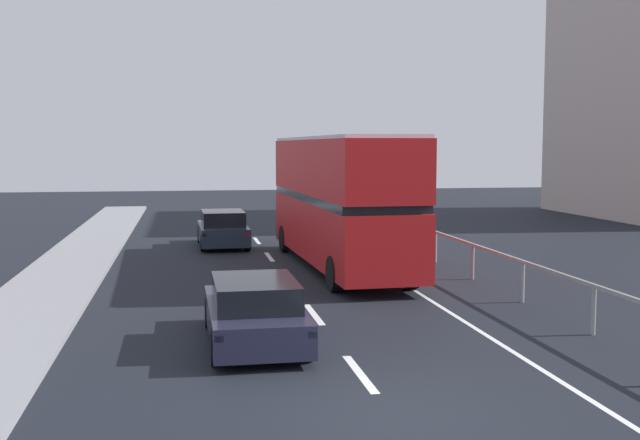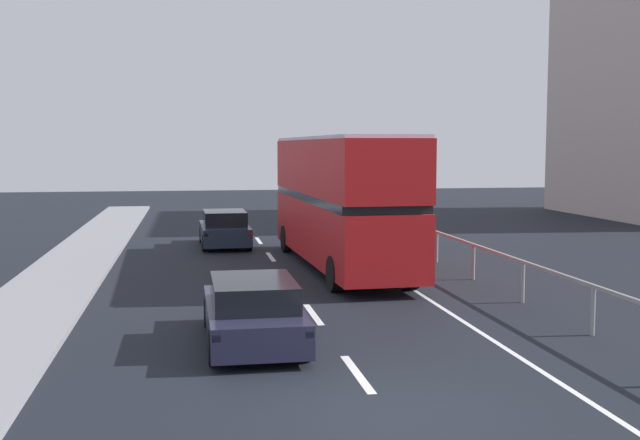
% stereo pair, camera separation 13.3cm
% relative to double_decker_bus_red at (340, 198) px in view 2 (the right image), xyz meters
% --- Properties ---
extents(ground_plane, '(73.93, 120.00, 0.10)m').
position_rel_double_decker_bus_red_xyz_m(ground_plane, '(-1.99, -13.60, -2.35)').
color(ground_plane, black).
extents(lane_paint_markings, '(3.40, 46.00, 0.01)m').
position_rel_double_decker_bus_red_xyz_m(lane_paint_markings, '(0.05, -5.44, -2.30)').
color(lane_paint_markings, silver).
rests_on(lane_paint_markings, ground).
extents(bridge_side_railing, '(0.10, 42.00, 1.09)m').
position_rel_double_decker_bus_red_xyz_m(bridge_side_railing, '(3.52, -4.60, -1.42)').
color(bridge_side_railing, gray).
rests_on(bridge_side_railing, ground).
extents(double_decker_bus_red, '(2.86, 11.35, 4.30)m').
position_rel_double_decker_bus_red_xyz_m(double_decker_bus_red, '(0.00, 0.00, 0.00)').
color(double_decker_bus_red, '#B31618').
rests_on(double_decker_bus_red, ground).
extents(hatchback_car_near, '(1.91, 4.44, 1.34)m').
position_rel_double_decker_bus_red_xyz_m(hatchback_car_near, '(-3.62, -9.31, -1.65)').
color(hatchback_car_near, '#222238').
rests_on(hatchback_car_near, ground).
extents(sedan_car_ahead, '(1.96, 4.31, 1.44)m').
position_rel_double_decker_bus_red_xyz_m(sedan_car_ahead, '(-3.49, 6.27, -1.62)').
color(sedan_car_ahead, '#1E2A39').
rests_on(sedan_car_ahead, ground).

